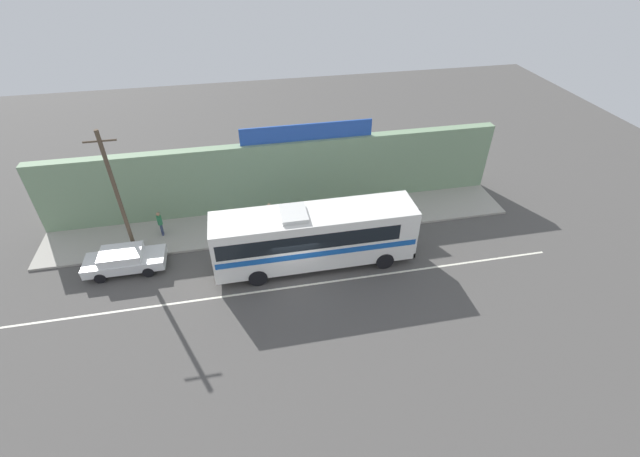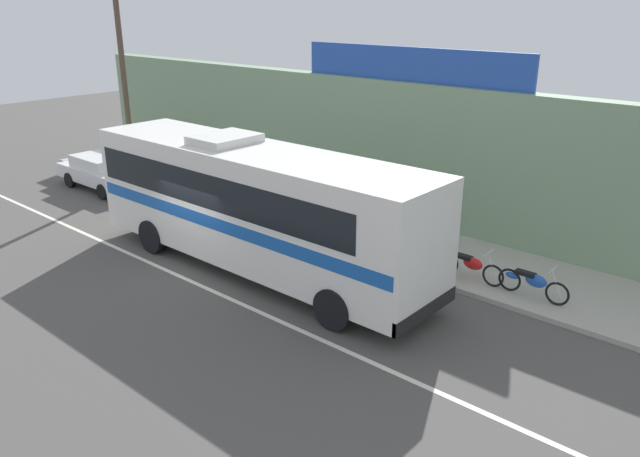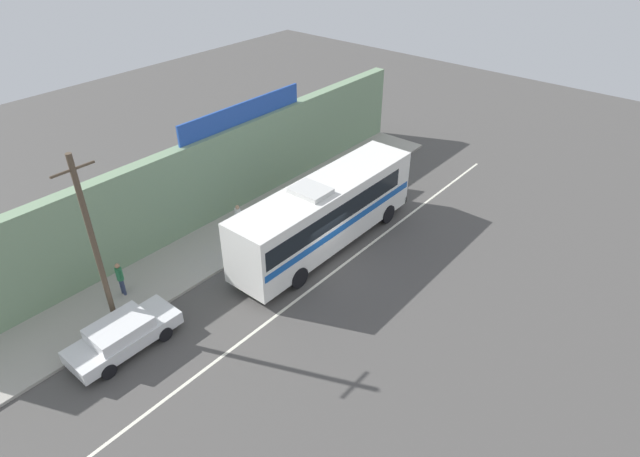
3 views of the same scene
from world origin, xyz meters
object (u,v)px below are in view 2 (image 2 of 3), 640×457
object	(u,v)px
motorcycle_black	(532,282)
pedestrian_near_shop	(299,189)
parked_car	(103,171)
utility_pole	(124,82)
intercity_bus	(253,201)
motorcycle_red	(469,265)
pedestrian_far_left	(185,156)

from	to	relation	value
motorcycle_black	pedestrian_near_shop	world-z (taller)	pedestrian_near_shop
parked_car	motorcycle_black	size ratio (longest dim) A/B	2.34
parked_car	pedestrian_near_shop	world-z (taller)	pedestrian_near_shop
motorcycle_black	pedestrian_near_shop	xyz separation A→B (m)	(-8.97, 0.90, 0.53)
parked_car	utility_pole	distance (m)	3.71
intercity_bus	motorcycle_red	distance (m)	6.20
utility_pole	motorcycle_black	distance (m)	17.53
motorcycle_black	utility_pole	bearing A→B (deg)	-178.38
pedestrian_near_shop	parked_car	bearing A→B (deg)	-163.19
parked_car	motorcycle_red	distance (m)	15.85
parked_car	utility_pole	xyz separation A→B (m)	(0.38, 1.19, 3.49)
intercity_bus	motorcycle_black	bearing A→B (deg)	24.96
utility_pole	pedestrian_far_left	xyz separation A→B (m)	(1.39, 1.66, -3.12)
utility_pole	motorcycle_red	xyz separation A→B (m)	(15.39, 0.43, -3.67)
intercity_bus	utility_pole	distance (m)	10.83
utility_pole	intercity_bus	bearing A→B (deg)	-14.82
intercity_bus	motorcycle_black	size ratio (longest dim) A/B	6.03
pedestrian_near_shop	intercity_bus	bearing A→B (deg)	-62.96
motorcycle_black	motorcycle_red	bearing A→B (deg)	-178.16
parked_car	pedestrian_far_left	world-z (taller)	pedestrian_far_left
utility_pole	parked_car	bearing A→B (deg)	-107.58
intercity_bus	utility_pole	bearing A→B (deg)	165.18
parked_car	pedestrian_far_left	size ratio (longest dim) A/B	2.63
motorcycle_red	pedestrian_near_shop	distance (m)	7.31
parked_car	motorcycle_red	bearing A→B (deg)	5.87
parked_car	pedestrian_near_shop	xyz separation A→B (m)	(8.54, 2.58, 0.35)
intercity_bus	pedestrian_far_left	distance (m)	9.94
intercity_bus	pedestrian_far_left	bearing A→B (deg)	153.75
motorcycle_black	motorcycle_red	distance (m)	1.74
intercity_bus	parked_car	bearing A→B (deg)	171.86
utility_pole	motorcycle_red	bearing A→B (deg)	1.59
parked_car	pedestrian_far_left	xyz separation A→B (m)	(1.76, 2.85, 0.38)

